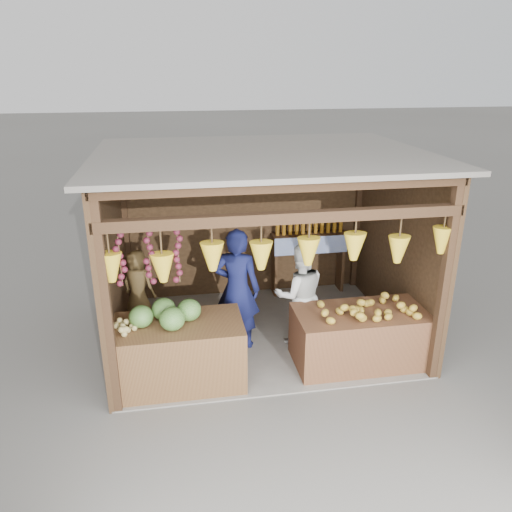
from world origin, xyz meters
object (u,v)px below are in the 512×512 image
Objects in this scene: vendor_seated at (138,285)px; man_standing at (237,289)px; counter_left at (178,353)px; counter_right at (359,337)px; woman_standing at (300,295)px.

man_standing is at bearing -166.47° from vendor_seated.
counter_left is 1.22m from man_standing.
counter_right is 0.98× the size of man_standing.
woman_standing is 2.27m from vendor_seated.
counter_left is at bearing -178.57° from counter_right.
counter_right is 1.14× the size of woman_standing.
counter_left is 1.06× the size of woman_standing.
vendor_seated is (-2.85, 1.18, 0.44)m from counter_right.
man_standing reaches higher than woman_standing.
counter_left is at bearing 145.35° from vendor_seated.
man_standing reaches higher than counter_left.
man_standing is 1.42m from vendor_seated.
counter_left is 1.54× the size of vendor_seated.
vendor_seated reaches higher than counter_left.
counter_right is (2.34, 0.06, -0.04)m from counter_left.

